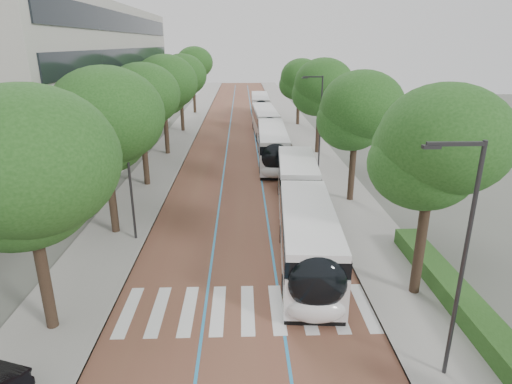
% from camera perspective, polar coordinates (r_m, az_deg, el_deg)
% --- Properties ---
extents(ground, '(160.00, 160.00, 0.00)m').
position_cam_1_polar(ground, '(17.95, -1.74, -17.21)').
color(ground, '#51544C').
rests_on(ground, ground).
extents(road, '(11.00, 140.00, 0.02)m').
position_cam_1_polar(road, '(55.47, -1.92, 8.15)').
color(road, brown).
rests_on(road, ground).
extents(sidewalk_left, '(4.00, 140.00, 0.12)m').
position_cam_1_polar(sidewalk_left, '(55.98, -9.69, 8.05)').
color(sidewalk_left, gray).
rests_on(sidewalk_left, ground).
extents(sidewalk_right, '(4.00, 140.00, 0.12)m').
position_cam_1_polar(sidewalk_right, '(55.96, 5.87, 8.22)').
color(sidewalk_right, gray).
rests_on(sidewalk_right, ground).
extents(kerb_left, '(0.20, 140.00, 0.14)m').
position_cam_1_polar(kerb_left, '(55.75, -7.74, 8.10)').
color(kerb_left, gray).
rests_on(kerb_left, ground).
extents(kerb_right, '(0.20, 140.00, 0.14)m').
position_cam_1_polar(kerb_right, '(55.74, 3.91, 8.23)').
color(kerb_right, gray).
rests_on(kerb_right, ground).
extents(zebra_crossing, '(10.55, 3.60, 0.01)m').
position_cam_1_polar(zebra_crossing, '(18.75, -1.12, -15.33)').
color(zebra_crossing, silver).
rests_on(zebra_crossing, ground).
extents(lane_line_left, '(0.12, 126.00, 0.01)m').
position_cam_1_polar(lane_line_left, '(55.50, -3.58, 8.15)').
color(lane_line_left, teal).
rests_on(lane_line_left, road).
extents(lane_line_right, '(0.12, 126.00, 0.01)m').
position_cam_1_polar(lane_line_right, '(55.49, -0.25, 8.18)').
color(lane_line_right, teal).
rests_on(lane_line_right, road).
extents(office_building, '(18.11, 40.00, 14.00)m').
position_cam_1_polar(office_building, '(46.86, -27.21, 12.71)').
color(office_building, '#A7A39A').
rests_on(office_building, ground).
extents(hedge, '(1.20, 14.00, 0.80)m').
position_cam_1_polar(hedge, '(19.83, 26.43, -13.77)').
color(hedge, '#1D4116').
rests_on(hedge, sidewalk_right).
extents(streetlight_near, '(1.82, 0.20, 8.00)m').
position_cam_1_polar(streetlight_near, '(14.43, 25.60, -6.68)').
color(streetlight_near, '#2A292C').
rests_on(streetlight_near, sidewalk_right).
extents(streetlight_far, '(1.82, 0.20, 8.00)m').
position_cam_1_polar(streetlight_far, '(37.49, 8.37, 10.07)').
color(streetlight_far, '#2A292C').
rests_on(streetlight_far, sidewalk_right).
extents(lamp_post_left, '(0.14, 0.14, 8.00)m').
position_cam_1_polar(lamp_post_left, '(24.17, -16.56, 2.72)').
color(lamp_post_left, '#2A292C').
rests_on(lamp_post_left, sidewalk_left).
extents(trees_left, '(6.18, 60.91, 9.65)m').
position_cam_1_polar(trees_left, '(39.37, -13.25, 12.69)').
color(trees_left, black).
rests_on(trees_left, ground).
extents(trees_right, '(5.74, 47.37, 8.81)m').
position_cam_1_polar(trees_right, '(38.55, 9.81, 12.31)').
color(trees_right, black).
rests_on(trees_right, ground).
extents(lead_bus, '(3.76, 18.52, 3.20)m').
position_cam_1_polar(lead_bus, '(24.50, 6.20, -2.52)').
color(lead_bus, black).
rests_on(lead_bus, ground).
extents(bus_queued_0, '(2.85, 12.46, 3.20)m').
position_cam_1_polar(bus_queued_0, '(39.72, 2.22, 6.07)').
color(bus_queued_0, silver).
rests_on(bus_queued_0, ground).
extents(bus_queued_1, '(2.90, 12.47, 3.20)m').
position_cam_1_polar(bus_queued_1, '(52.22, 1.24, 9.27)').
color(bus_queued_1, silver).
rests_on(bus_queued_1, ground).
extents(bus_queued_2, '(2.75, 12.44, 3.20)m').
position_cam_1_polar(bus_queued_2, '(66.28, 0.55, 11.40)').
color(bus_queued_2, silver).
rests_on(bus_queued_2, ground).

